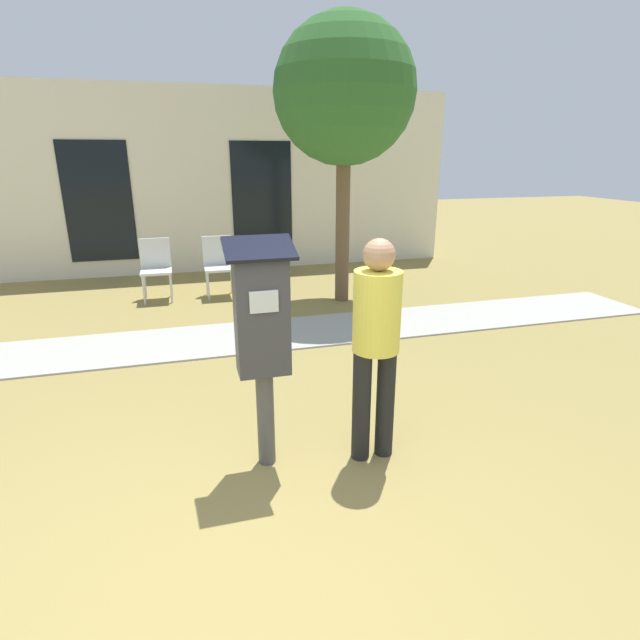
# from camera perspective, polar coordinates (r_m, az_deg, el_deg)

# --- Properties ---
(ground_plane) EXTENTS (40.00, 40.00, 0.00)m
(ground_plane) POSITION_cam_1_polar(r_m,az_deg,el_deg) (2.84, -9.43, -29.21)
(ground_plane) COLOR olive
(sidewalk) EXTENTS (12.00, 1.10, 0.02)m
(sidewalk) POSITION_cam_1_polar(r_m,az_deg,el_deg) (5.98, -13.58, -2.36)
(sidewalk) COLOR #A3A099
(sidewalk) RESTS_ON ground
(building_facade) EXTENTS (10.00, 0.26, 3.20)m
(building_facade) POSITION_cam_1_polar(r_m,az_deg,el_deg) (9.49, -15.49, 14.91)
(building_facade) COLOR beige
(building_facade) RESTS_ON ground
(parking_meter) EXTENTS (0.44, 0.31, 1.59)m
(parking_meter) POSITION_cam_1_polar(r_m,az_deg,el_deg) (3.26, -6.63, -0.77)
(parking_meter) COLOR #4C4C4C
(parking_meter) RESTS_ON ground
(person_standing) EXTENTS (0.32, 0.32, 1.58)m
(person_standing) POSITION_cam_1_polar(r_m,az_deg,el_deg) (3.37, 6.43, -1.73)
(person_standing) COLOR black
(person_standing) RESTS_ON ground
(outdoor_chair_left) EXTENTS (0.44, 0.44, 0.90)m
(outdoor_chair_left) POSITION_cam_1_polar(r_m,az_deg,el_deg) (7.82, -18.26, 6.08)
(outdoor_chair_left) COLOR silver
(outdoor_chair_left) RESTS_ON ground
(outdoor_chair_middle) EXTENTS (0.44, 0.44, 0.90)m
(outdoor_chair_middle) POSITION_cam_1_polar(r_m,az_deg,el_deg) (7.79, -11.53, 6.59)
(outdoor_chair_middle) COLOR silver
(outdoor_chair_middle) RESTS_ON ground
(tree) EXTENTS (1.90, 1.90, 3.82)m
(tree) POSITION_cam_1_polar(r_m,az_deg,el_deg) (7.24, 2.81, 24.48)
(tree) COLOR brown
(tree) RESTS_ON ground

